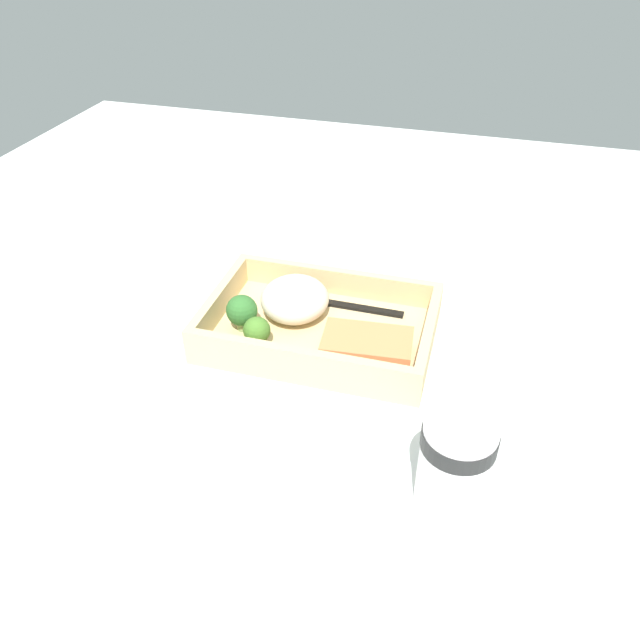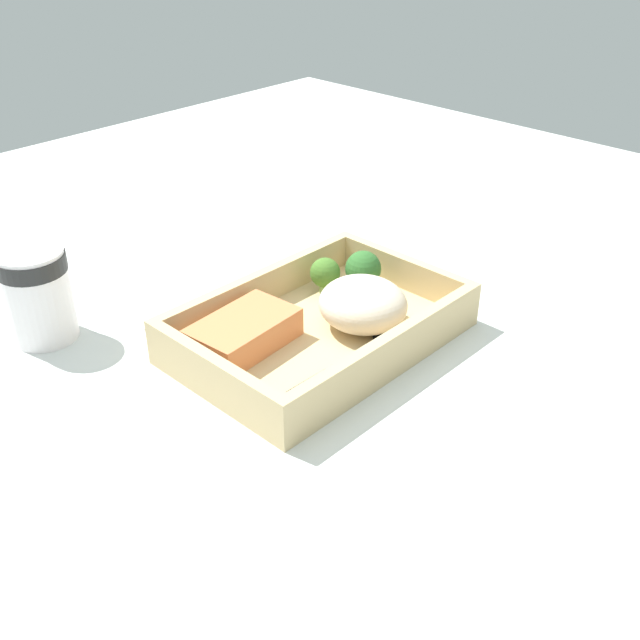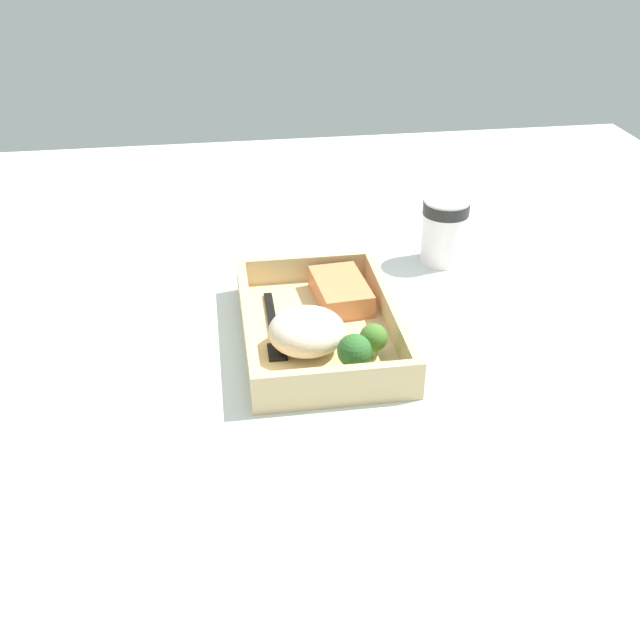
{
  "view_description": "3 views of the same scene",
  "coord_description": "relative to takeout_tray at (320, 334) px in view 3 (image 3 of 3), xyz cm",
  "views": [
    {
      "loc": [
        -17.06,
        60.69,
        48.94
      ],
      "look_at": [
        0.0,
        0.0,
        2.7
      ],
      "focal_mm": 35.0,
      "sensor_mm": 36.0,
      "label": 1
    },
    {
      "loc": [
        -46.25,
        -44.13,
        41.39
      ],
      "look_at": [
        0.0,
        0.0,
        2.7
      ],
      "focal_mm": 42.0,
      "sensor_mm": 36.0,
      "label": 2
    },
    {
      "loc": [
        77.85,
        -11.74,
        50.64
      ],
      "look_at": [
        0.0,
        0.0,
        2.7
      ],
      "focal_mm": 42.0,
      "sensor_mm": 36.0,
      "label": 3
    }
  ],
  "objects": [
    {
      "name": "fork",
      "position": [
        -0.73,
        -5.74,
        0.82
      ],
      "size": [
        15.82,
        2.23,
        0.44
      ],
      "color": "black",
      "rests_on": "takeout_tray"
    },
    {
      "name": "receipt_slip",
      "position": [
        -5.49,
        21.87,
        -0.48
      ],
      "size": [
        11.27,
        16.31,
        0.24
      ],
      "primitive_type": "cube",
      "rotation": [
        0.0,
        0.0,
        -0.15
      ],
      "color": "white",
      "rests_on": "ground_plane"
    },
    {
      "name": "tray_rim",
      "position": [
        0.0,
        0.0,
        2.41
      ],
      "size": [
        28.34,
        18.96,
        3.62
      ],
      "color": "#D0B47F",
      "rests_on": "takeout_tray"
    },
    {
      "name": "broccoli_floret_2",
      "position": [
        9.41,
        2.49,
        3.35
      ],
      "size": [
        3.94,
        3.94,
        4.85
      ],
      "color": "#80965B",
      "rests_on": "takeout_tray"
    },
    {
      "name": "takeout_tray",
      "position": [
        0.0,
        0.0,
        0.0
      ],
      "size": [
        28.34,
        18.96,
        1.2
      ],
      "primitive_type": "cube",
      "color": "#D0B47F",
      "rests_on": "ground_plane"
    },
    {
      "name": "broccoli_floret_1",
      "position": [
        6.4,
        5.34,
        2.98
      ],
      "size": [
        3.32,
        3.32,
        4.15
      ],
      "color": "#80AC60",
      "rests_on": "takeout_tray"
    },
    {
      "name": "salmon_fillet",
      "position": [
        -6.82,
        3.77,
        2.09
      ],
      "size": [
        11.07,
        7.26,
        2.98
      ],
      "primitive_type": "cube",
      "rotation": [
        0.0,
        0.0,
        0.09
      ],
      "color": "#E3824E",
      "rests_on": "takeout_tray"
    },
    {
      "name": "ground_plane",
      "position": [
        0.0,
        0.0,
        -1.6
      ],
      "size": [
        160.0,
        160.0,
        2.0
      ],
      "primitive_type": "cube",
      "color": "silver"
    },
    {
      "name": "mashed_potatoes",
      "position": [
        3.98,
        -2.18,
        3.14
      ],
      "size": [
        8.79,
        9.18,
        5.07
      ],
      "primitive_type": "ellipsoid",
      "color": "beige",
      "rests_on": "takeout_tray"
    },
    {
      "name": "paper_cup",
      "position": [
        -18.59,
        21.19,
        4.85
      ],
      "size": [
        6.76,
        6.76,
        9.75
      ],
      "color": "white",
      "rests_on": "ground_plane"
    }
  ]
}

